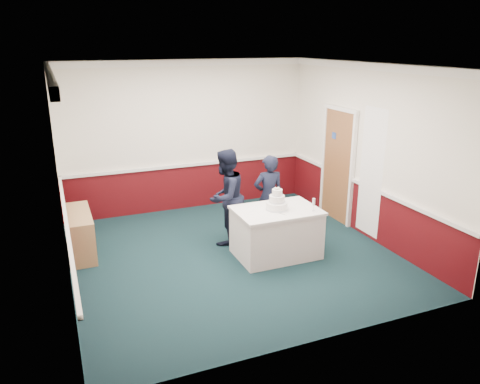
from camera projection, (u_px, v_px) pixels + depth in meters
name	position (u px, v px, depth m)	size (l,w,h in m)	color
ground	(233.00, 255.00, 7.63)	(5.00, 5.00, 0.00)	#122C2D
room_shell	(223.00, 129.00, 7.59)	(5.00, 5.00, 3.00)	white
sideboard	(80.00, 233.00, 7.59)	(0.41, 1.20, 0.70)	#9D774C
cake_table	(276.00, 232.00, 7.51)	(1.32, 0.92, 0.79)	white
wedding_cake	(277.00, 203.00, 7.35)	(0.35, 0.35, 0.36)	white
cake_knife	(281.00, 214.00, 7.20)	(0.01, 0.22, 0.01)	silver
champagne_flute	(314.00, 203.00, 7.28)	(0.05, 0.05, 0.21)	silver
person_man	(226.00, 197.00, 7.87)	(0.80, 0.62, 1.64)	black
person_woman	(268.00, 197.00, 8.14)	(0.54, 0.36, 1.49)	black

